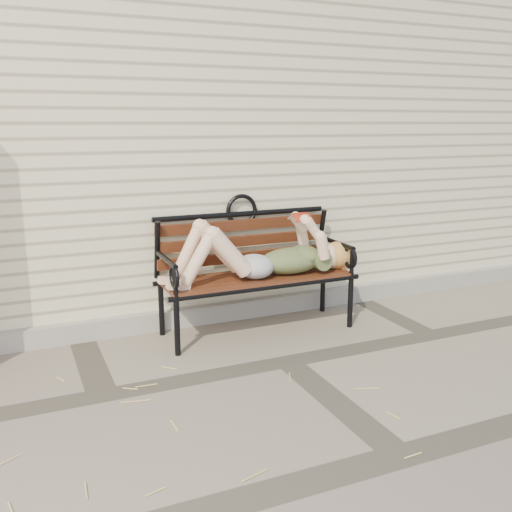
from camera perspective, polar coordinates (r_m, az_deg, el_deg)
name	(u,v)px	position (r m, az deg, el deg)	size (l,w,h in m)	color
ground	(287,361)	(4.01, 3.16, -10.49)	(80.00, 80.00, 0.00)	gray
house_wall	(167,133)	(6.49, -8.94, 12.09)	(8.00, 4.00, 3.00)	beige
foundation_strip	(236,310)	(4.81, -2.05, -5.41)	(8.00, 0.10, 0.15)	gray
garden_bench	(252,256)	(4.48, -0.35, 0.04)	(1.63, 0.65, 1.05)	black
reading_woman	(261,255)	(4.36, 0.47, 0.15)	(1.53, 0.35, 0.48)	#09383F
straw_scatter	(161,427)	(3.26, -9.46, -16.48)	(2.66, 1.75, 0.01)	tan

